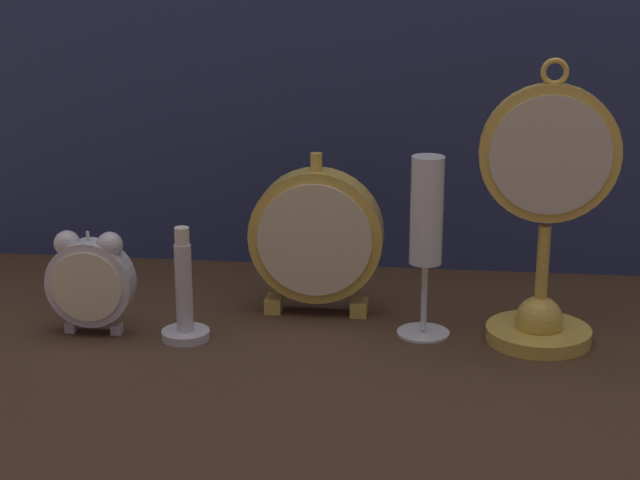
# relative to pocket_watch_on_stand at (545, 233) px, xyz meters

# --- Properties ---
(ground_plane) EXTENTS (4.00, 4.00, 0.00)m
(ground_plane) POSITION_rel_pocket_watch_on_stand_xyz_m (-0.25, -0.07, -0.13)
(ground_plane) COLOR #422D1E
(fabric_backdrop_drape) EXTENTS (1.27, 0.01, 0.70)m
(fabric_backdrop_drape) POSITION_rel_pocket_watch_on_stand_xyz_m (-0.25, 0.25, 0.22)
(fabric_backdrop_drape) COLOR navy
(fabric_backdrop_drape) RESTS_ON ground_plane
(pocket_watch_on_stand) EXTENTS (0.15, 0.12, 0.32)m
(pocket_watch_on_stand) POSITION_rel_pocket_watch_on_stand_xyz_m (0.00, 0.00, 0.00)
(pocket_watch_on_stand) COLOR gold
(pocket_watch_on_stand) RESTS_ON ground_plane
(alarm_clock_twin_bell) EXTENTS (0.10, 0.03, 0.12)m
(alarm_clock_twin_bell) POSITION_rel_pocket_watch_on_stand_xyz_m (-0.51, -0.03, -0.06)
(alarm_clock_twin_bell) COLOR silver
(alarm_clock_twin_bell) RESTS_ON ground_plane
(mantel_clock_silver) EXTENTS (0.16, 0.04, 0.20)m
(mantel_clock_silver) POSITION_rel_pocket_watch_on_stand_xyz_m (-0.26, 0.06, -0.03)
(mantel_clock_silver) COLOR gold
(mantel_clock_silver) RESTS_ON ground_plane
(champagne_flute) EXTENTS (0.06, 0.06, 0.21)m
(champagne_flute) POSITION_rel_pocket_watch_on_stand_xyz_m (-0.13, 0.01, 0.00)
(champagne_flute) COLOR silver
(champagne_flute) RESTS_ON ground_plane
(brass_candlestick) EXTENTS (0.06, 0.06, 0.13)m
(brass_candlestick) POSITION_rel_pocket_watch_on_stand_xyz_m (-0.40, -0.04, -0.09)
(brass_candlestick) COLOR silver
(brass_candlestick) RESTS_ON ground_plane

